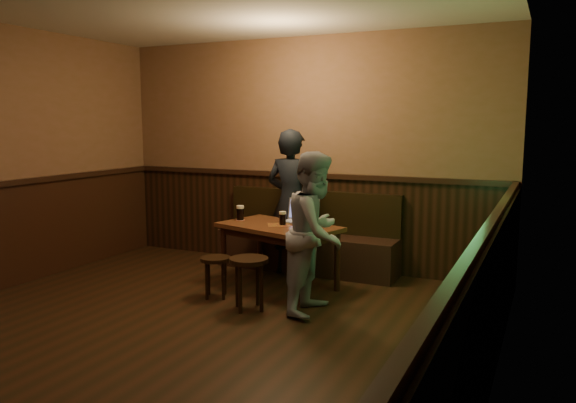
# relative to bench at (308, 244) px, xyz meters

# --- Properties ---
(room) EXTENTS (5.04, 6.04, 2.84)m
(room) POSITION_rel_bench_xyz_m (-0.16, -2.53, 0.89)
(room) COLOR black
(room) RESTS_ON ground
(bench) EXTENTS (2.20, 0.50, 0.95)m
(bench) POSITION_rel_bench_xyz_m (0.00, 0.00, 0.00)
(bench) COLOR black
(bench) RESTS_ON ground
(pub_table) EXTENTS (1.42, 1.05, 0.69)m
(pub_table) POSITION_rel_bench_xyz_m (0.00, -0.78, 0.28)
(pub_table) COLOR brown
(pub_table) RESTS_ON ground
(stool_left) EXTENTS (0.39, 0.39, 0.42)m
(stool_left) POSITION_rel_bench_xyz_m (-0.42, -1.39, 0.02)
(stool_left) COLOR black
(stool_left) RESTS_ON ground
(stool_right) EXTENTS (0.41, 0.41, 0.50)m
(stool_right) POSITION_rel_bench_xyz_m (0.07, -1.57, 0.09)
(stool_right) COLOR black
(stool_right) RESTS_ON ground
(pint_left) EXTENTS (0.11, 0.11, 0.17)m
(pint_left) POSITION_rel_bench_xyz_m (-0.52, -0.71, 0.46)
(pint_left) COLOR #9B2C13
(pint_left) RESTS_ON pub_table
(pint_mid) EXTENTS (0.10, 0.10, 0.15)m
(pint_mid) POSITION_rel_bench_xyz_m (0.04, -0.77, 0.45)
(pint_mid) COLOR #9B2C13
(pint_mid) RESTS_ON pub_table
(pint_right) EXTENTS (0.10, 0.10, 0.16)m
(pint_right) POSITION_rel_bench_xyz_m (0.31, -0.95, 0.45)
(pint_right) COLOR #9B2C13
(pint_right) RESTS_ON pub_table
(laptop) EXTENTS (0.37, 0.31, 0.25)m
(laptop) POSITION_rel_bench_xyz_m (0.14, -0.51, 0.44)
(laptop) COLOR silver
(laptop) RESTS_ON pub_table
(menu) EXTENTS (0.26, 0.22, 0.00)m
(menu) POSITION_rel_bench_xyz_m (0.38, -1.03, 0.37)
(menu) COLOR silver
(menu) RESTS_ON pub_table
(person_suit) EXTENTS (0.64, 0.44, 1.70)m
(person_suit) POSITION_rel_bench_xyz_m (-0.10, -0.25, 0.54)
(person_suit) COLOR black
(person_suit) RESTS_ON ground
(person_grey) EXTENTS (0.58, 0.74, 1.51)m
(person_grey) POSITION_rel_bench_xyz_m (0.66, -1.34, 0.44)
(person_grey) COLOR #9A9A9F
(person_grey) RESTS_ON ground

